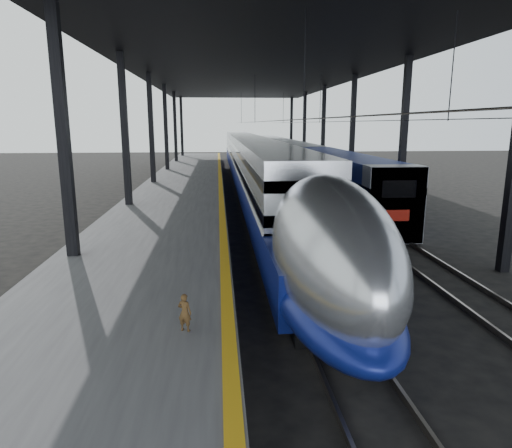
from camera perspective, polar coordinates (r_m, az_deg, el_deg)
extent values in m
plane|color=black|center=(11.69, 0.00, -14.83)|extent=(160.00, 160.00, 0.00)
cube|color=#4C4C4F|center=(30.85, -9.62, 3.18)|extent=(6.00, 80.00, 1.00)
cube|color=gold|center=(30.66, -4.42, 4.22)|extent=(0.30, 80.00, 0.01)
cube|color=slate|center=(30.88, -0.71, 2.58)|extent=(0.08, 80.00, 0.16)
cube|color=slate|center=(31.02, 1.95, 2.61)|extent=(0.08, 80.00, 0.16)
cube|color=slate|center=(31.63, 8.37, 2.68)|extent=(0.08, 80.00, 0.16)
cube|color=slate|center=(31.98, 10.89, 2.69)|extent=(0.08, 80.00, 0.16)
cube|color=black|center=(16.15, -22.81, 8.44)|extent=(0.35, 0.35, 9.00)
cube|color=black|center=(25.85, -16.02, 10.05)|extent=(0.35, 0.35, 9.00)
cube|color=black|center=(27.44, 17.94, 10.04)|extent=(0.35, 0.35, 9.00)
cube|color=black|center=(35.71, -12.93, 10.73)|extent=(0.35, 0.35, 9.00)
cube|color=black|center=(36.88, 11.94, 10.82)|extent=(0.35, 0.35, 9.00)
cube|color=black|center=(45.63, -11.18, 11.10)|extent=(0.35, 0.35, 9.00)
cube|color=black|center=(46.55, 8.39, 11.23)|extent=(0.35, 0.35, 9.00)
cube|color=black|center=(55.58, -10.05, 11.34)|extent=(0.35, 0.35, 9.00)
cube|color=black|center=(56.34, 6.07, 11.47)|extent=(0.35, 0.35, 9.00)
cube|color=black|center=(65.55, -9.26, 11.50)|extent=(0.35, 0.35, 9.00)
cube|color=black|center=(66.19, 4.43, 11.63)|extent=(0.35, 0.35, 9.00)
cube|color=black|center=(30.73, 0.47, 19.69)|extent=(18.00, 75.00, 0.45)
cylinder|color=slate|center=(30.49, 0.64, 12.68)|extent=(0.03, 74.00, 0.03)
cylinder|color=slate|center=(31.36, 10.00, 12.49)|extent=(0.03, 74.00, 0.03)
cube|color=#B5B8BD|center=(43.03, -0.94, 8.26)|extent=(2.83, 57.00, 3.91)
cube|color=navy|center=(41.64, -0.80, 6.44)|extent=(2.91, 62.00, 1.51)
cube|color=silver|center=(43.06, -0.94, 7.68)|extent=(2.93, 57.00, 0.10)
cube|color=black|center=(42.96, -0.95, 9.76)|extent=(2.87, 57.00, 0.41)
cube|color=black|center=(43.03, -0.94, 8.26)|extent=(2.87, 57.00, 0.41)
ellipsoid|color=#B5B8BD|center=(12.12, 9.10, -3.30)|extent=(2.83, 8.40, 3.91)
ellipsoid|color=navy|center=(12.47, 8.92, -8.28)|extent=(2.91, 8.40, 1.66)
ellipsoid|color=black|center=(9.50, 12.96, -2.97)|extent=(1.46, 2.20, 0.88)
cube|color=black|center=(12.76, 8.80, -11.54)|extent=(2.15, 2.60, 0.40)
cube|color=black|center=(33.84, 0.15, 3.65)|extent=(2.15, 2.60, 0.40)
cube|color=navy|center=(29.46, 10.80, 5.27)|extent=(2.52, 18.00, 3.43)
cube|color=#93969B|center=(21.57, 16.71, 2.42)|extent=(2.57, 1.20, 3.47)
cube|color=black|center=(20.89, 17.45, 4.19)|extent=(1.53, 0.06, 0.77)
cube|color=#A9170D|center=(21.07, 17.25, 1.03)|extent=(1.08, 0.06, 0.50)
cube|color=#93969B|center=(47.95, 4.74, 8.12)|extent=(2.52, 18.00, 3.43)
cube|color=#93969B|center=(66.73, 2.04, 9.34)|extent=(2.52, 18.00, 3.43)
cube|color=black|center=(24.08, 14.42, -0.39)|extent=(1.98, 2.40, 0.36)
cube|color=black|center=(45.16, 5.33, 5.77)|extent=(1.98, 2.40, 0.36)
imported|color=#50371A|center=(10.01, -8.90, -10.86)|extent=(0.36, 0.31, 0.84)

